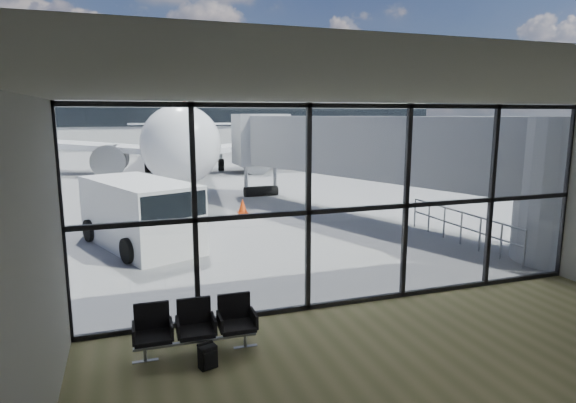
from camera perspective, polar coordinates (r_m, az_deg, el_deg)
ground at (r=49.80m, az=-13.13°, el=5.05°), size 220.00×220.00×0.00m
lounge_shell at (r=6.85m, az=27.04°, el=-4.38°), size 12.02×8.01×4.51m
glass_curtain_wall at (r=10.74m, az=8.38°, el=-0.61°), size 12.10×0.12×4.50m
jet_bridge at (r=19.18m, az=11.90°, el=5.55°), size 8.00×16.50×4.33m
apron_railing at (r=16.95m, az=19.84°, el=-2.41°), size 0.06×5.46×1.11m
far_terminal at (r=71.48m, az=-15.54°, el=9.81°), size 80.00×12.20×11.00m
tree_4 at (r=82.98m, az=-30.41°, el=9.53°), size 5.61×5.61×8.07m
tree_5 at (r=82.04m, az=-26.29°, el=10.31°), size 6.27×6.27×9.03m
seating_row at (r=9.11m, az=-10.94°, el=-14.02°), size 2.18×0.65×0.97m
backpack at (r=8.66m, az=-9.47°, el=-17.69°), size 0.34×0.33×0.44m
airliner at (r=38.30m, az=-12.22°, el=7.91°), size 31.25×36.36×9.39m
service_van at (r=16.32m, az=-17.00°, el=-1.32°), size 3.86×5.42×2.16m
belt_loader at (r=25.56m, az=-28.27°, el=0.81°), size 1.88×4.08×1.82m
traffic_cone_a at (r=24.61m, az=-10.95°, el=0.72°), size 0.39×0.39×0.56m
traffic_cone_b at (r=21.22m, az=-5.42°, el=-0.56°), size 0.44×0.44×0.63m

